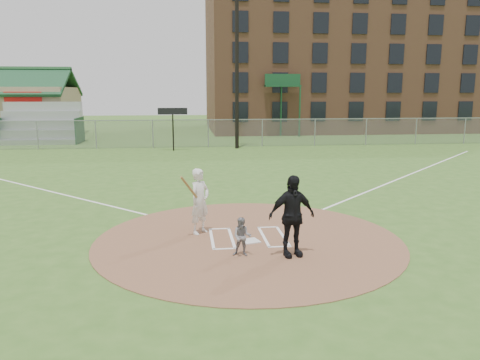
{
  "coord_description": "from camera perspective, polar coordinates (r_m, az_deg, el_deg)",
  "views": [
    {
      "loc": [
        -1.66,
        -12.23,
        4.02
      ],
      "look_at": [
        0.0,
        2.0,
        1.3
      ],
      "focal_mm": 35.0,
      "sensor_mm": 36.0,
      "label": 1
    }
  ],
  "objects": [
    {
      "name": "batters_boxes",
      "position": [
        13.12,
        0.95,
        -6.99
      ],
      "size": [
        2.08,
        1.88,
        0.01
      ],
      "color": "white",
      "rests_on": "dirt_circle"
    },
    {
      "name": "scoreboard_sign",
      "position": [
        32.48,
        -8.21,
        7.75
      ],
      "size": [
        2.0,
        0.1,
        2.93
      ],
      "color": "black",
      "rests_on": "ground"
    },
    {
      "name": "bleachers",
      "position": [
        40.14,
        -23.21,
        6.41
      ],
      "size": [
        6.08,
        3.2,
        3.2
      ],
      "color": "#B7BABF",
      "rests_on": "ground"
    },
    {
      "name": "dirt_circle",
      "position": [
        12.98,
        1.03,
        -7.25
      ],
      "size": [
        8.4,
        8.4,
        0.02
      ],
      "primitive_type": "cylinder",
      "color": "#895C40",
      "rests_on": "ground"
    },
    {
      "name": "brick_warehouse",
      "position": [
        53.33,
        13.1,
        14.21
      ],
      "size": [
        30.0,
        17.17,
        15.0
      ],
      "color": "brown",
      "rests_on": "ground"
    },
    {
      "name": "clubhouse",
      "position": [
        48.11,
        -26.76,
        7.67
      ],
      "size": [
        12.2,
        8.71,
        6.23
      ],
      "color": "tan",
      "rests_on": "ground"
    },
    {
      "name": "catcher",
      "position": [
        11.57,
        0.26,
        -6.94
      ],
      "size": [
        0.55,
        0.47,
        0.97
      ],
      "primitive_type": "imported",
      "rotation": [
        0.0,
        0.0,
        -0.26
      ],
      "color": "gray",
      "rests_on": "dirt_circle"
    },
    {
      "name": "umpire",
      "position": [
        11.49,
        6.32,
        -4.38
      ],
      "size": [
        1.26,
        0.71,
        2.03
      ],
      "primitive_type": "imported",
      "rotation": [
        0.0,
        0.0,
        0.19
      ],
      "color": "black",
      "rests_on": "dirt_circle"
    },
    {
      "name": "light_pole",
      "position": [
        33.53,
        -0.39,
        15.17
      ],
      "size": [
        1.2,
        0.3,
        12.22
      ],
      "color": "black",
      "rests_on": "ground"
    },
    {
      "name": "home_plate",
      "position": [
        12.77,
        1.31,
        -7.44
      ],
      "size": [
        0.55,
        0.55,
        0.03
      ],
      "primitive_type": "cube",
      "rotation": [
        0.0,
        0.0,
        0.29
      ],
      "color": "silver",
      "rests_on": "dirt_circle"
    },
    {
      "name": "batter_at_plate",
      "position": [
        13.31,
        -4.92,
        -2.58
      ],
      "size": [
        0.95,
        1.02,
        1.87
      ],
      "color": "silver",
      "rests_on": "dirt_circle"
    },
    {
      "name": "outfield_fence",
      "position": [
        34.4,
        -3.89,
        5.71
      ],
      "size": [
        56.08,
        0.08,
        2.03
      ],
      "color": "slate",
      "rests_on": "ground"
    },
    {
      "name": "ground",
      "position": [
        12.98,
        1.03,
        -7.29
      ],
      "size": [
        140.0,
        140.0,
        0.0
      ],
      "primitive_type": "plane",
      "color": "#396121",
      "rests_on": "ground"
    },
    {
      "name": "foul_line_first",
      "position": [
        24.1,
        19.71,
        0.52
      ],
      "size": [
        17.04,
        17.04,
        0.01
      ],
      "primitive_type": "cube",
      "rotation": [
        0.0,
        0.0,
        -0.79
      ],
      "color": "white",
      "rests_on": "ground"
    },
    {
      "name": "foul_line_third",
      "position": [
        22.82,
        -25.3,
        -0.43
      ],
      "size": [
        17.04,
        17.04,
        0.01
      ],
      "primitive_type": "cube",
      "rotation": [
        0.0,
        0.0,
        0.79
      ],
      "color": "white",
      "rests_on": "ground"
    }
  ]
}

